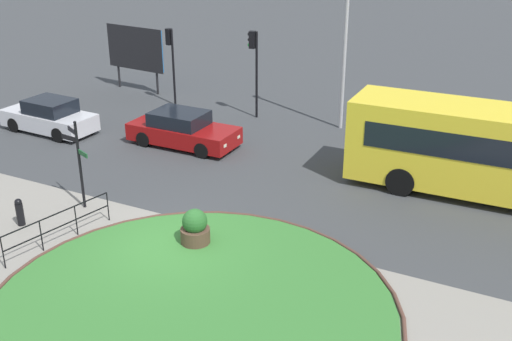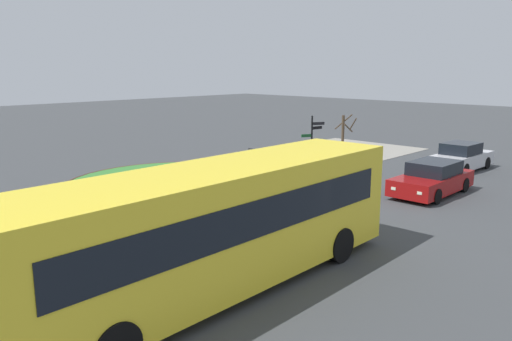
{
  "view_description": "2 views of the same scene",
  "coord_description": "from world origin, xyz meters",
  "views": [
    {
      "loc": [
        9.47,
        -12.91,
        9.27
      ],
      "look_at": [
        1.44,
        2.9,
        1.64
      ],
      "focal_mm": 43.53,
      "sensor_mm": 36.0,
      "label": 1
    },
    {
      "loc": [
        16.47,
        16.65,
        5.41
      ],
      "look_at": [
        3.15,
        3.84,
        1.64
      ],
      "focal_mm": 35.49,
      "sensor_mm": 36.0,
      "label": 2
    }
  ],
  "objects": [
    {
      "name": "traffic_light_far",
      "position": [
        -7.82,
        11.96,
        2.77
      ],
      "size": [
        0.48,
        0.32,
        3.77
      ],
      "rotation": [
        0.0,
        0.0,
        2.86
      ],
      "color": "black",
      "rests_on": "ground"
    },
    {
      "name": "bollard_foreground",
      "position": [
        -4.87,
        -0.91,
        0.47
      ],
      "size": [
        0.24,
        0.24,
        0.92
      ],
      "color": "black",
      "rests_on": "ground"
    },
    {
      "name": "railing_grass_edge",
      "position": [
        -2.99,
        -1.2,
        0.65
      ],
      "size": [
        0.76,
        3.59,
        1.0
      ],
      "rotation": [
        0.0,
        0.0,
        4.51
      ],
      "color": "black",
      "rests_on": "ground"
    },
    {
      "name": "grass_kerb_ring",
      "position": [
        2.26,
        -2.26,
        0.06
      ],
      "size": [
        10.51,
        10.51,
        0.11
      ],
      "primitive_type": "torus",
      "color": "brown",
      "rests_on": "ground"
    },
    {
      "name": "billboard_left",
      "position": [
        -10.95,
        13.22,
        2.24
      ],
      "size": [
        3.72,
        0.47,
        3.43
      ],
      "rotation": [
        0.0,
        0.0,
        -0.09
      ],
      "color": "black",
      "rests_on": "ground"
    },
    {
      "name": "signpost_directional",
      "position": [
        -4.0,
        0.97,
        1.77
      ],
      "size": [
        1.28,
        0.57,
        3.03
      ],
      "color": "black",
      "rests_on": "ground"
    },
    {
      "name": "lamppost_tall",
      "position": [
        0.89,
        12.38,
        4.77
      ],
      "size": [
        0.32,
        0.32,
        8.94
      ],
      "color": "#B7B7BC",
      "rests_on": "ground"
    },
    {
      "name": "ground",
      "position": [
        0.0,
        0.0,
        0.0
      ],
      "size": [
        120.0,
        120.0,
        0.0
      ],
      "primitive_type": "plane",
      "color": "#3D3F42"
    },
    {
      "name": "planter_near_signpost",
      "position": [
        0.64,
        0.53,
        0.53
      ],
      "size": [
        0.87,
        0.87,
        1.16
      ],
      "color": "brown",
      "rests_on": "ground"
    },
    {
      "name": "grass_island",
      "position": [
        2.26,
        -2.26,
        0.05
      ],
      "size": [
        10.2,
        10.2,
        0.1
      ],
      "primitive_type": "cylinder",
      "color": "#387A33",
      "rests_on": "ground"
    },
    {
      "name": "car_far_lane",
      "position": [
        -4.23,
        7.34,
        0.67
      ],
      "size": [
        4.59,
        1.96,
        1.44
      ],
      "rotation": [
        0.0,
        0.0,
        0.0
      ],
      "color": "maroon",
      "rests_on": "ground"
    },
    {
      "name": "sidewalk_paving",
      "position": [
        0.0,
        -2.15,
        0.01
      ],
      "size": [
        32.0,
        7.69,
        0.02
      ],
      "primitive_type": "cube",
      "color": "gray",
      "rests_on": "ground"
    },
    {
      "name": "traffic_light_near",
      "position": [
        -3.3,
        12.01,
        2.95
      ],
      "size": [
        0.49,
        0.29,
        4.03
      ],
      "rotation": [
        0.0,
        0.0,
        3.24
      ],
      "color": "black",
      "rests_on": "ground"
    },
    {
      "name": "car_near_lane",
      "position": [
        -10.37,
        6.1,
        0.68
      ],
      "size": [
        4.38,
        1.93,
        1.49
      ],
      "rotation": [
        0.0,
        0.0,
        3.1
      ],
      "color": "silver",
      "rests_on": "ground"
    }
  ]
}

